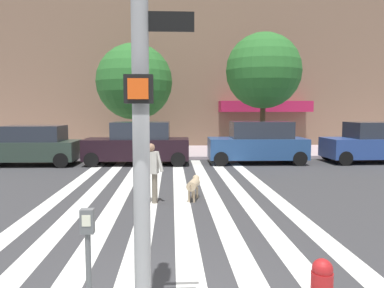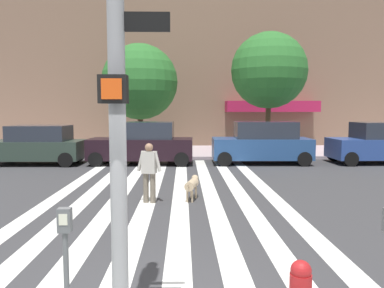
{
  "view_description": "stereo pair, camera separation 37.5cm",
  "coord_description": "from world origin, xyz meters",
  "px_view_note": "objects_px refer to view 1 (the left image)",
  "views": [
    {
      "loc": [
        0.02,
        -4.4,
        2.55
      ],
      "look_at": [
        0.66,
        7.42,
        1.47
      ],
      "focal_mm": 35.28,
      "sensor_mm": 36.0,
      "label": 1
    },
    {
      "loc": [
        0.39,
        -4.41,
        2.55
      ],
      "look_at": [
        0.66,
        7.42,
        1.47
      ],
      "focal_mm": 35.28,
      "sensor_mm": 36.0,
      "label": 2
    }
  ],
  "objects_px": {
    "dog_on_leash": "(194,184)",
    "pedestrian_dog_walker": "(151,170)",
    "traffic_light_pole": "(140,13)",
    "pedestrian_bystander": "(351,136)",
    "parked_car_near_curb": "(32,146)",
    "street_tree_middle": "(263,71)",
    "parked_car_third_in_line": "(258,143)",
    "street_tree_nearest": "(134,82)",
    "parked_car_fourth_in_line": "(374,143)",
    "parked_car_behind_first": "(138,144)",
    "parking_meter_curbside": "(88,253)"
  },
  "relations": [
    {
      "from": "parked_car_near_curb",
      "to": "street_tree_middle",
      "type": "height_order",
      "value": "street_tree_middle"
    },
    {
      "from": "traffic_light_pole",
      "to": "street_tree_nearest",
      "type": "height_order",
      "value": "street_tree_nearest"
    },
    {
      "from": "parking_meter_curbside",
      "to": "parked_car_behind_first",
      "type": "height_order",
      "value": "parked_car_behind_first"
    },
    {
      "from": "parking_meter_curbside",
      "to": "pedestrian_bystander",
      "type": "xyz_separation_m",
      "value": [
        10.85,
        16.46,
        0.05
      ]
    },
    {
      "from": "traffic_light_pole",
      "to": "street_tree_middle",
      "type": "xyz_separation_m",
      "value": [
        5.18,
        16.0,
        1.06
      ]
    },
    {
      "from": "street_tree_nearest",
      "to": "pedestrian_dog_walker",
      "type": "height_order",
      "value": "street_tree_nearest"
    },
    {
      "from": "traffic_light_pole",
      "to": "pedestrian_bystander",
      "type": "bearing_deg",
      "value": 58.05
    },
    {
      "from": "street_tree_nearest",
      "to": "pedestrian_bystander",
      "type": "bearing_deg",
      "value": -3.74
    },
    {
      "from": "parked_car_near_curb",
      "to": "parked_car_behind_first",
      "type": "bearing_deg",
      "value": -0.01
    },
    {
      "from": "pedestrian_bystander",
      "to": "parked_car_behind_first",
      "type": "bearing_deg",
      "value": -166.25
    },
    {
      "from": "parked_car_near_curb",
      "to": "pedestrian_dog_walker",
      "type": "relative_size",
      "value": 2.58
    },
    {
      "from": "pedestrian_bystander",
      "to": "parked_car_near_curb",
      "type": "bearing_deg",
      "value": -170.23
    },
    {
      "from": "dog_on_leash",
      "to": "pedestrian_dog_walker",
      "type": "bearing_deg",
      "value": -165.19
    },
    {
      "from": "parked_car_near_curb",
      "to": "parked_car_fourth_in_line",
      "type": "bearing_deg",
      "value": 0.01
    },
    {
      "from": "parked_car_fourth_in_line",
      "to": "pedestrian_dog_walker",
      "type": "relative_size",
      "value": 2.81
    },
    {
      "from": "parked_car_third_in_line",
      "to": "pedestrian_dog_walker",
      "type": "bearing_deg",
      "value": -122.12
    },
    {
      "from": "street_tree_middle",
      "to": "parked_car_behind_first",
      "type": "bearing_deg",
      "value": -159.93
    },
    {
      "from": "parked_car_third_in_line",
      "to": "parked_car_fourth_in_line",
      "type": "relative_size",
      "value": 1.0
    },
    {
      "from": "parking_meter_curbside",
      "to": "street_tree_middle",
      "type": "bearing_deg",
      "value": 70.2
    },
    {
      "from": "street_tree_middle",
      "to": "pedestrian_dog_walker",
      "type": "distance_m",
      "value": 11.74
    },
    {
      "from": "parked_car_behind_first",
      "to": "street_tree_middle",
      "type": "height_order",
      "value": "street_tree_middle"
    },
    {
      "from": "parked_car_near_curb",
      "to": "street_tree_nearest",
      "type": "relative_size",
      "value": 0.7
    },
    {
      "from": "parked_car_fourth_in_line",
      "to": "street_tree_middle",
      "type": "height_order",
      "value": "street_tree_middle"
    },
    {
      "from": "parked_car_third_in_line",
      "to": "street_tree_nearest",
      "type": "distance_m",
      "value": 7.75
    },
    {
      "from": "parking_meter_curbside",
      "to": "parked_car_fourth_in_line",
      "type": "relative_size",
      "value": 0.3
    },
    {
      "from": "parking_meter_curbside",
      "to": "parked_car_fourth_in_line",
      "type": "xyz_separation_m",
      "value": [
        10.62,
        13.65,
        -0.09
      ]
    },
    {
      "from": "parked_car_fourth_in_line",
      "to": "street_tree_middle",
      "type": "relative_size",
      "value": 0.72
    },
    {
      "from": "dog_on_leash",
      "to": "street_tree_nearest",
      "type": "bearing_deg",
      "value": 103.95
    },
    {
      "from": "parked_car_near_curb",
      "to": "parked_car_behind_first",
      "type": "distance_m",
      "value": 4.85
    },
    {
      "from": "parked_car_third_in_line",
      "to": "pedestrian_dog_walker",
      "type": "distance_m",
      "value": 8.74
    },
    {
      "from": "street_tree_nearest",
      "to": "dog_on_leash",
      "type": "relative_size",
      "value": 5.43
    },
    {
      "from": "street_tree_middle",
      "to": "parking_meter_curbside",
      "type": "bearing_deg",
      "value": -109.8
    },
    {
      "from": "traffic_light_pole",
      "to": "parked_car_third_in_line",
      "type": "xyz_separation_m",
      "value": [
        4.4,
        13.65,
        -2.55
      ]
    },
    {
      "from": "parked_car_behind_first",
      "to": "traffic_light_pole",
      "type": "bearing_deg",
      "value": -84.81
    },
    {
      "from": "street_tree_middle",
      "to": "street_tree_nearest",
      "type": "bearing_deg",
      "value": 169.7
    },
    {
      "from": "parked_car_third_in_line",
      "to": "parked_car_behind_first",
      "type": "bearing_deg",
      "value": -180.0
    },
    {
      "from": "parked_car_third_in_line",
      "to": "street_tree_middle",
      "type": "distance_m",
      "value": 4.37
    },
    {
      "from": "parked_car_fourth_in_line",
      "to": "street_tree_nearest",
      "type": "xyz_separation_m",
      "value": [
        -11.77,
        3.6,
        3.13
      ]
    },
    {
      "from": "street_tree_nearest",
      "to": "street_tree_middle",
      "type": "xyz_separation_m",
      "value": [
        6.91,
        -1.25,
        0.51
      ]
    },
    {
      "from": "street_tree_nearest",
      "to": "street_tree_middle",
      "type": "bearing_deg",
      "value": -10.3
    },
    {
      "from": "parked_car_third_in_line",
      "to": "street_tree_nearest",
      "type": "bearing_deg",
      "value": 149.55
    },
    {
      "from": "parked_car_behind_first",
      "to": "street_tree_middle",
      "type": "relative_size",
      "value": 0.75
    },
    {
      "from": "traffic_light_pole",
      "to": "parked_car_fourth_in_line",
      "type": "height_order",
      "value": "traffic_light_pole"
    },
    {
      "from": "pedestrian_bystander",
      "to": "parking_meter_curbside",
      "type": "bearing_deg",
      "value": -123.38
    },
    {
      "from": "parking_meter_curbside",
      "to": "street_tree_middle",
      "type": "height_order",
      "value": "street_tree_middle"
    },
    {
      "from": "parked_car_fourth_in_line",
      "to": "parked_car_near_curb",
      "type": "bearing_deg",
      "value": -179.99
    },
    {
      "from": "parked_car_near_curb",
      "to": "street_tree_middle",
      "type": "bearing_deg",
      "value": 11.76
    },
    {
      "from": "parked_car_behind_first",
      "to": "dog_on_leash",
      "type": "xyz_separation_m",
      "value": [
        2.17,
        -7.09,
        -0.5
      ]
    },
    {
      "from": "traffic_light_pole",
      "to": "parked_car_near_curb",
      "type": "relative_size",
      "value": 1.37
    },
    {
      "from": "parking_meter_curbside",
      "to": "pedestrian_bystander",
      "type": "relative_size",
      "value": 0.83
    }
  ]
}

